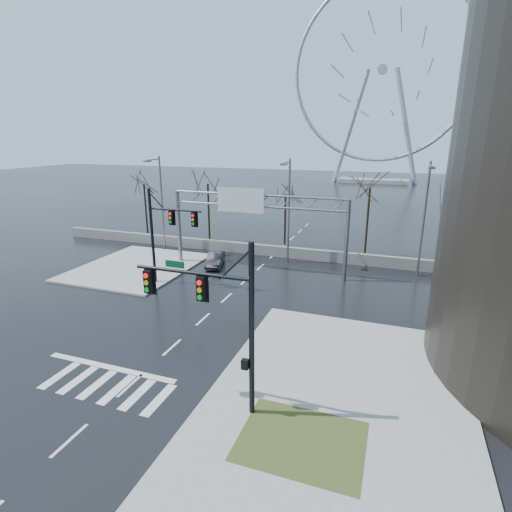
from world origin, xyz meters
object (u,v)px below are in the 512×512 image
at_px(signal_mast_far, 163,228).
at_px(ferris_wheel, 382,78).
at_px(sign_gantry, 253,215).
at_px(car, 215,259).
at_px(signal_mast_near, 221,311).

height_order(signal_mast_far, ferris_wheel, ferris_wheel).
bearing_deg(sign_gantry, car, -179.22).
relative_size(signal_mast_near, sign_gantry, 0.49).
relative_size(signal_mast_far, ferris_wheel, 0.16).
bearing_deg(signal_mast_far, sign_gantry, 47.53).
relative_size(sign_gantry, car, 4.06).
relative_size(signal_mast_far, sign_gantry, 0.49).
relative_size(ferris_wheel, car, 12.63).
bearing_deg(car, signal_mast_far, -121.88).
height_order(signal_mast_far, car, signal_mast_far).
bearing_deg(ferris_wheel, sign_gantry, -93.84).
height_order(signal_mast_far, sign_gantry, signal_mast_far).
relative_size(signal_mast_near, signal_mast_far, 1.00).
distance_m(sign_gantry, car, 5.93).
height_order(signal_mast_near, sign_gantry, signal_mast_near).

